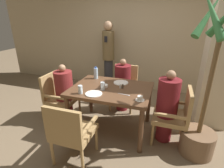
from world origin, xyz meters
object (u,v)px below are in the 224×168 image
glass_tall_near (80,90)px  glass_tall_mid (103,86)px  chair_right_side (176,114)px  chair_left_side (59,95)px  bowl_small (104,86)px  diner_in_left_chair (65,93)px  potted_palm (203,112)px  plate_main_left (94,94)px  chair_far_side (124,85)px  water_bottle (96,73)px  standing_host (108,55)px  diner_in_far_chair (123,84)px  chair_near_corner (71,131)px  teacup_with_saucer (140,98)px  plate_main_right (121,83)px  diner_in_right_chair (167,106)px

glass_tall_near → glass_tall_mid: same height
chair_right_side → glass_tall_near: 1.48m
chair_left_side → bowl_small: chair_left_side is taller
diner_in_left_chair → glass_tall_near: diner_in_left_chair is taller
potted_palm → plate_main_left: potted_palm is taller
chair_far_side → water_bottle: (-0.41, -0.53, 0.39)m
standing_host → diner_in_far_chair: bearing=-55.7°
diner_in_far_chair → chair_near_corner: 1.62m
standing_host → glass_tall_near: (0.26, -1.99, -0.09)m
diner_in_left_chair → chair_right_side: bearing=-0.0°
diner_in_far_chair → chair_right_side: 1.26m
water_bottle → teacup_with_saucer: bearing=-33.9°
plate_main_left → standing_host: bearing=103.1°
chair_far_side → plate_main_left: bearing=-98.3°
plate_main_left → glass_tall_near: size_ratio=1.95×
chair_right_side → water_bottle: 1.52m
glass_tall_mid → bowl_small: bearing=98.1°
chair_near_corner → plate_main_right: (0.35, 1.13, 0.29)m
plate_main_right → standing_host: bearing=117.4°
chair_left_side → diner_in_right_chair: size_ratio=0.77×
chair_left_side → chair_far_side: bearing=40.2°
plate_main_left → water_bottle: size_ratio=1.14×
diner_in_far_chair → plate_main_left: diner_in_far_chair is taller
bowl_small → water_bottle: (-0.29, 0.34, 0.08)m
chair_near_corner → plate_main_right: 1.22m
diner_in_right_chair → water_bottle: 1.37m
diner_in_left_chair → bowl_small: 0.81m
diner_in_right_chair → bowl_small: bearing=-179.9°
teacup_with_saucer → water_bottle: water_bottle is taller
standing_host → plate_main_right: bearing=-62.6°
chair_far_side → glass_tall_mid: glass_tall_mid is taller
plate_main_right → glass_tall_near: 0.76m
chair_right_side → diner_in_right_chair: diner_in_right_chair is taller
diner_in_left_chair → potted_palm: (2.24, -0.16, 0.11)m
chair_near_corner → standing_host: (-0.37, 2.51, 0.44)m
teacup_with_saucer → chair_left_side: bearing=169.5°
plate_main_right → plate_main_left: bearing=-115.0°
diner_in_left_chair → water_bottle: diner_in_left_chair is taller
chair_far_side → chair_right_side: (1.03, -0.87, 0.00)m
chair_far_side → plate_main_right: bearing=-81.3°
chair_left_side → glass_tall_mid: glass_tall_mid is taller
diner_in_right_chair → chair_left_side: bearing=-180.0°
chair_near_corner → glass_tall_mid: glass_tall_mid is taller
chair_left_side → teacup_with_saucer: bearing=-10.5°
plate_main_left → glass_tall_near: glass_tall_near is taller
chair_right_side → diner_in_right_chair: (-0.14, 0.00, 0.10)m
diner_in_left_chair → chair_near_corner: (0.63, -0.87, -0.07)m
potted_palm → glass_tall_near: size_ratio=16.72×
plate_main_left → glass_tall_mid: glass_tall_mid is taller
chair_left_side → standing_host: bearing=76.1°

